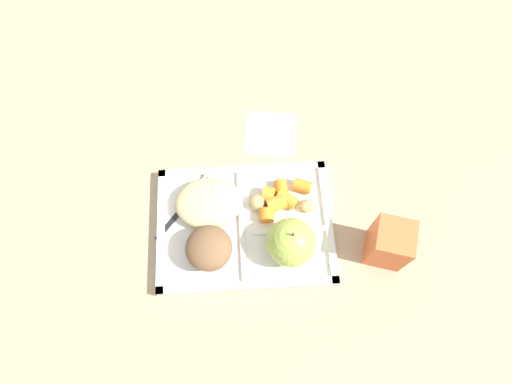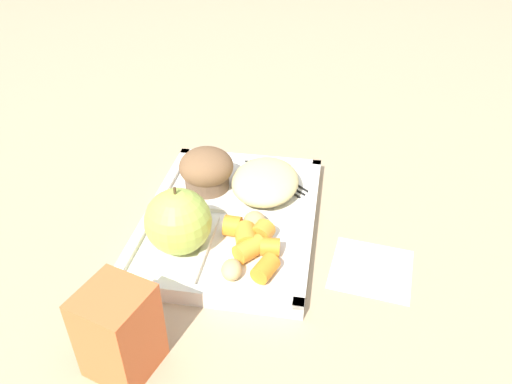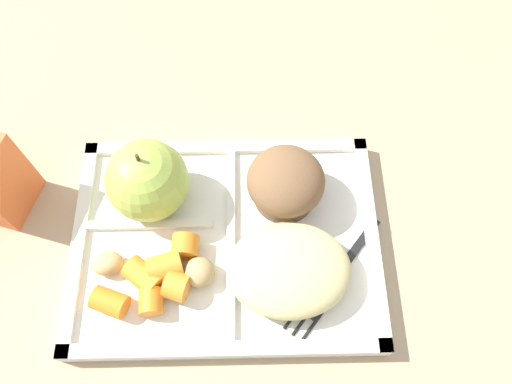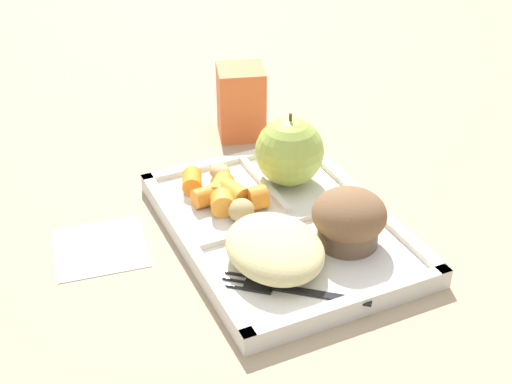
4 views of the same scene
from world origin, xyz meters
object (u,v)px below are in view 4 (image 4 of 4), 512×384
object	(u,v)px
lunch_tray	(281,228)
plastic_fork	(285,289)
green_apple	(289,152)
milk_carton	(241,102)
bran_muffin	(349,219)

from	to	relation	value
lunch_tray	plastic_fork	size ratio (longest dim) A/B	2.48
green_apple	plastic_fork	bearing A→B (deg)	-28.21
lunch_tray	milk_carton	size ratio (longest dim) A/B	3.14
plastic_fork	bran_muffin	bearing A→B (deg)	113.43
green_apple	plastic_fork	xyz separation A→B (m)	(0.18, -0.10, -0.04)
lunch_tray	plastic_fork	bearing A→B (deg)	-24.73
lunch_tray	milk_carton	xyz separation A→B (m)	(-0.24, 0.06, 0.04)
bran_muffin	milk_carton	size ratio (longest dim) A/B	0.80
milk_carton	plastic_fork	bearing A→B (deg)	-0.09
bran_muffin	plastic_fork	world-z (taller)	bran_muffin
lunch_tray	bran_muffin	xyz separation A→B (m)	(0.06, 0.05, 0.04)
green_apple	bran_muffin	xyz separation A→B (m)	(0.14, -0.00, -0.01)
lunch_tray	milk_carton	bearing A→B (deg)	166.47
green_apple	bran_muffin	world-z (taller)	green_apple
green_apple	plastic_fork	size ratio (longest dim) A/B	0.73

